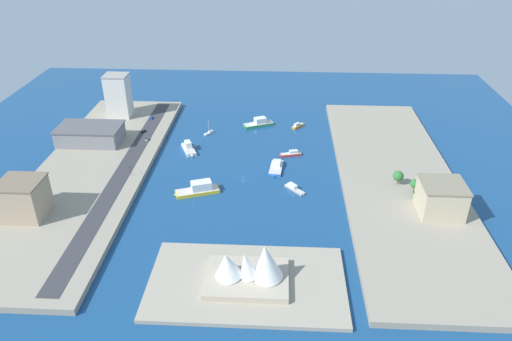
% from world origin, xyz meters
% --- Properties ---
extents(ground_plane, '(440.00, 440.00, 0.00)m').
position_xyz_m(ground_plane, '(0.00, 0.00, 0.00)').
color(ground_plane, navy).
extents(quay_west, '(70.00, 240.00, 3.44)m').
position_xyz_m(quay_west, '(-96.26, 0.00, 1.72)').
color(quay_west, '#9E937F').
rests_on(quay_west, ground_plane).
extents(quay_east, '(70.00, 240.00, 3.44)m').
position_xyz_m(quay_east, '(96.26, 0.00, 1.72)').
color(quay_east, '#9E937F').
rests_on(quay_east, ground_plane).
extents(peninsula_point, '(89.26, 52.14, 2.00)m').
position_xyz_m(peninsula_point, '(-9.39, 96.85, 1.00)').
color(peninsula_point, '#A89E89').
rests_on(peninsula_point, ground_plane).
extents(road_strip, '(10.46, 228.00, 0.15)m').
position_xyz_m(road_strip, '(75.37, 0.00, 3.52)').
color(road_strip, '#38383D').
rests_on(road_strip, quay_east).
extents(ferry_yellow_fast, '(27.32, 16.57, 7.34)m').
position_xyz_m(ferry_yellow_fast, '(24.55, 19.26, 2.80)').
color(ferry_yellow_fast, yellow).
rests_on(ferry_yellow_fast, ground_plane).
extents(sailboat_small_white, '(7.63, 8.20, 11.79)m').
position_xyz_m(sailboat_small_white, '(29.98, -64.91, 0.88)').
color(sailboat_small_white, white).
rests_on(sailboat_small_white, ground_plane).
extents(ferry_white_commuter, '(13.56, 20.91, 6.58)m').
position_xyz_m(ferry_white_commuter, '(40.51, -35.64, 2.09)').
color(ferry_white_commuter, silver).
rests_on(ferry_white_commuter, ground_plane).
extents(yacht_sleek_gray, '(12.71, 13.72, 3.47)m').
position_xyz_m(yacht_sleek_gray, '(-32.14, 13.17, 1.26)').
color(yacht_sleek_gray, '#999EA3').
rests_on(yacht_sleek_gray, ground_plane).
extents(ferry_green_doubledeck, '(24.30, 16.40, 6.47)m').
position_xyz_m(ferry_green_doubledeck, '(-6.46, -81.82, 2.27)').
color(ferry_green_doubledeck, '#2D8C4C').
rests_on(ferry_green_doubledeck, ground_plane).
extents(water_taxi_orange, '(10.17, 10.67, 3.73)m').
position_xyz_m(water_taxi_orange, '(-36.69, -80.38, 1.32)').
color(water_taxi_orange, orange).
rests_on(water_taxi_orange, ground_plane).
extents(catamaran_blue, '(9.92, 21.62, 4.20)m').
position_xyz_m(catamaran_blue, '(-20.99, -12.70, 1.41)').
color(catamaran_blue, blue).
rests_on(catamaran_blue, ground_plane).
extents(tugboat_red, '(15.87, 7.65, 3.78)m').
position_xyz_m(tugboat_red, '(-30.88, -32.36, 1.33)').
color(tugboat_red, red).
rests_on(tugboat_red, ground_plane).
extents(warehouse_low_gray, '(44.36, 26.80, 11.87)m').
position_xyz_m(warehouse_low_gray, '(110.51, -39.50, 9.41)').
color(warehouse_low_gray, gray).
rests_on(warehouse_low_gray, quay_east).
extents(apartment_midrise_tan, '(22.39, 21.60, 21.11)m').
position_xyz_m(apartment_midrise_tan, '(113.00, 52.40, 14.03)').
color(apartment_midrise_tan, tan).
rests_on(apartment_midrise_tan, quay_east).
extents(hotel_broad_white, '(17.86, 15.99, 33.62)m').
position_xyz_m(hotel_broad_white, '(103.58, -87.59, 20.28)').
color(hotel_broad_white, silver).
rests_on(hotel_broad_white, quay_east).
extents(office_block_beige, '(23.41, 23.10, 17.93)m').
position_xyz_m(office_block_beige, '(-110.49, 37.83, 12.44)').
color(office_block_beige, '#C6B793').
rests_on(office_block_beige, quay_west).
extents(suv_black, '(2.07, 4.63, 1.56)m').
position_xyz_m(suv_black, '(77.85, -57.89, 4.36)').
color(suv_black, black).
rests_on(suv_black, road_strip).
extents(hatchback_blue, '(2.10, 4.77, 1.54)m').
position_xyz_m(hatchback_blue, '(78.07, -82.28, 4.36)').
color(hatchback_blue, black).
rests_on(hatchback_blue, road_strip).
extents(sedan_silver, '(1.97, 4.49, 1.65)m').
position_xyz_m(sedan_silver, '(71.75, -43.59, 4.39)').
color(sedan_silver, black).
rests_on(sedan_silver, road_strip).
extents(traffic_light_waterfront, '(0.36, 0.36, 6.50)m').
position_xyz_m(traffic_light_waterfront, '(69.12, 6.42, 7.78)').
color(traffic_light_waterfront, black).
rests_on(traffic_light_waterfront, quay_east).
extents(opera_landmark, '(37.65, 27.79, 20.76)m').
position_xyz_m(opera_landmark, '(-10.63, 96.85, 9.35)').
color(opera_landmark, '#BCAD93').
rests_on(opera_landmark, peninsula_point).
extents(park_tree_cluster, '(13.73, 24.16, 9.06)m').
position_xyz_m(park_tree_cluster, '(-98.14, 16.90, 9.45)').
color(park_tree_cluster, brown).
rests_on(park_tree_cluster, quay_west).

